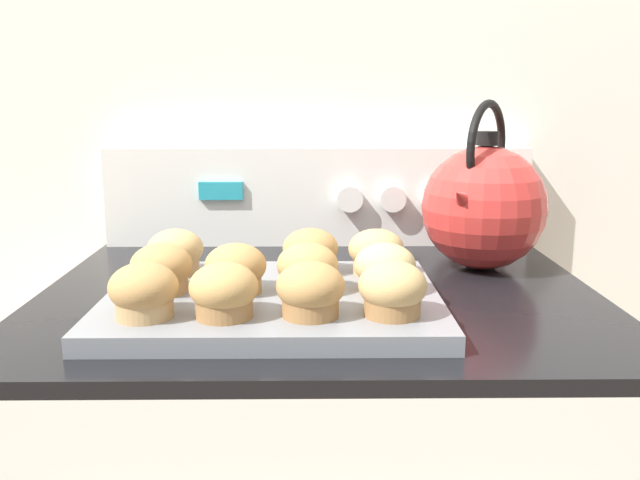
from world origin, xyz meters
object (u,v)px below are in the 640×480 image
at_px(muffin_r0_c2, 311,291).
at_px(muffin_r2_c2, 310,252).
at_px(muffin_r0_c1, 224,292).
at_px(muffin_r1_c0, 161,269).
at_px(muffin_r0_c0, 144,292).
at_px(muffin_r0_c3, 392,290).
at_px(tea_kettle, 483,205).
at_px(muffin_r1_c3, 385,269).
at_px(muffin_pan, 273,301).
at_px(muffin_r2_c0, 175,253).
at_px(muffin_r1_c1, 236,269).
at_px(muffin_r1_c2, 307,269).
at_px(muffin_r2_c3, 376,253).

distance_m(muffin_r0_c2, muffin_r2_c2, 0.18).
relative_size(muffin_r0_c1, muffin_r1_c0, 1.00).
distance_m(muffin_r0_c0, muffin_r0_c3, 0.26).
bearing_deg(tea_kettle, muffin_r1_c3, -129.93).
relative_size(muffin_pan, muffin_r2_c2, 5.37).
relative_size(muffin_r1_c3, muffin_r2_c0, 1.00).
bearing_deg(muffin_r1_c1, muffin_r1_c2, 0.99).
bearing_deg(muffin_r2_c2, muffin_r0_c0, -133.97).
relative_size(muffin_r2_c0, tea_kettle, 0.30).
bearing_deg(muffin_r1_c1, muffin_pan, -1.57).
xyz_separation_m(muffin_pan, muffin_r1_c1, (-0.04, 0.00, 0.04)).
relative_size(muffin_r2_c0, muffin_r2_c2, 1.00).
bearing_deg(muffin_r0_c3, tea_kettle, 59.77).
bearing_deg(muffin_r0_c3, muffin_r0_c0, -179.30).
relative_size(muffin_r0_c0, muffin_r0_c2, 1.00).
height_order(muffin_r0_c1, tea_kettle, tea_kettle).
distance_m(muffin_r0_c2, muffin_r1_c3, 0.13).
relative_size(muffin_pan, muffin_r1_c0, 5.37).
distance_m(muffin_r0_c3, muffin_r1_c3, 0.09).
xyz_separation_m(muffin_r0_c3, muffin_r2_c3, (-0.00, 0.17, 0.00)).
relative_size(muffin_r0_c0, muffin_r1_c3, 1.00).
relative_size(muffin_pan, muffin_r0_c3, 5.37).
bearing_deg(tea_kettle, muffin_r0_c3, -120.23).
height_order(muffin_r0_c1, muffin_r1_c1, same).
xyz_separation_m(muffin_r1_c0, muffin_r2_c2, (0.18, 0.09, 0.00)).
distance_m(muffin_r0_c1, muffin_r1_c0, 0.13).
height_order(muffin_r1_c1, muffin_r2_c2, same).
height_order(muffin_r0_c2, muffin_r1_c3, same).
bearing_deg(muffin_r1_c1, muffin_r1_c3, -0.22).
height_order(muffin_r1_c0, tea_kettle, tea_kettle).
bearing_deg(tea_kettle, muffin_r2_c2, -157.44).
distance_m(muffin_r1_c2, tea_kettle, 0.33).
height_order(muffin_r1_c0, muffin_r2_c3, same).
xyz_separation_m(muffin_pan, muffin_r0_c3, (0.13, -0.09, 0.04)).
xyz_separation_m(muffin_r0_c1, muffin_r2_c2, (0.09, 0.18, 0.00)).
bearing_deg(tea_kettle, muffin_pan, -146.54).
relative_size(muffin_pan, muffin_r0_c2, 5.37).
bearing_deg(muffin_pan, tea_kettle, 33.46).
bearing_deg(muffin_r1_c3, muffin_r2_c0, 161.67).
height_order(muffin_r1_c3, muffin_r2_c0, same).
relative_size(muffin_r0_c1, muffin_r0_c3, 1.00).
bearing_deg(muffin_r0_c2, muffin_r0_c1, -178.59).
bearing_deg(muffin_r2_c2, tea_kettle, 22.56).
relative_size(muffin_r1_c2, tea_kettle, 0.30).
bearing_deg(muffin_r1_c2, muffin_r2_c3, 42.99).
bearing_deg(muffin_r2_c0, muffin_r2_c2, 0.92).
height_order(muffin_r0_c0, muffin_r0_c1, same).
distance_m(muffin_pan, muffin_r0_c1, 0.11).
bearing_deg(muffin_r2_c3, muffin_r0_c2, -116.22).
relative_size(muffin_pan, muffin_r1_c1, 5.37).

